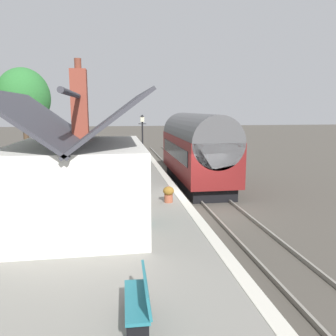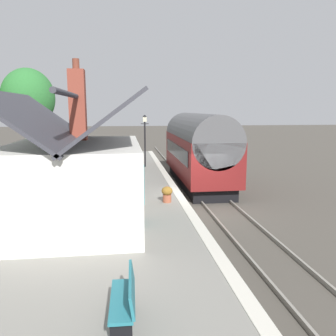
{
  "view_description": "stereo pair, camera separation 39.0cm",
  "coord_description": "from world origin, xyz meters",
  "px_view_note": "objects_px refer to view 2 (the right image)",
  "views": [
    {
      "loc": [
        -14.59,
        3.95,
        4.58
      ],
      "look_at": [
        1.17,
        1.5,
        1.84
      ],
      "focal_mm": 36.76,
      "sensor_mm": 36.0,
      "label": 1
    },
    {
      "loc": [
        -14.65,
        3.57,
        4.58
      ],
      "look_at": [
        1.17,
        1.5,
        1.84
      ],
      "focal_mm": 36.76,
      "sensor_mm": 36.0,
      "label": 2
    }
  ],
  "objects_px": {
    "bench_mid_platform": "(120,165)",
    "bench_by_lamp": "(124,154)",
    "bench_near_building": "(125,298)",
    "lamp_post_platform": "(145,130)",
    "station_building": "(76,178)",
    "bench_platform_end": "(119,172)",
    "train": "(198,149)",
    "tree_far_left": "(28,98)",
    "planter_under_sign": "(167,193)",
    "planter_edge_far": "(123,161)",
    "planter_bench_left": "(56,179)"
  },
  "relations": [
    {
      "from": "bench_by_lamp",
      "to": "planter_edge_far",
      "type": "distance_m",
      "value": 3.18
    },
    {
      "from": "bench_by_lamp",
      "to": "tree_far_left",
      "type": "distance_m",
      "value": 8.48
    },
    {
      "from": "lamp_post_platform",
      "to": "bench_platform_end",
      "type": "bearing_deg",
      "value": 158.91
    },
    {
      "from": "train",
      "to": "bench_by_lamp",
      "type": "relative_size",
      "value": 6.65
    },
    {
      "from": "bench_near_building",
      "to": "lamp_post_platform",
      "type": "height_order",
      "value": "lamp_post_platform"
    },
    {
      "from": "train",
      "to": "planter_edge_far",
      "type": "distance_m",
      "value": 4.88
    },
    {
      "from": "bench_by_lamp",
      "to": "planter_under_sign",
      "type": "xyz_separation_m",
      "value": [
        -11.57,
        -1.65,
        -0.11
      ]
    },
    {
      "from": "bench_platform_end",
      "to": "planter_under_sign",
      "type": "distance_m",
      "value": 5.0
    },
    {
      "from": "lamp_post_platform",
      "to": "tree_far_left",
      "type": "xyz_separation_m",
      "value": [
        5.09,
        8.39,
        2.15
      ]
    },
    {
      "from": "station_building",
      "to": "planter_under_sign",
      "type": "distance_m",
      "value": 3.98
    },
    {
      "from": "bench_mid_platform",
      "to": "tree_far_left",
      "type": "xyz_separation_m",
      "value": [
        7.14,
        6.77,
        4.06
      ]
    },
    {
      "from": "bench_platform_end",
      "to": "planter_edge_far",
      "type": "distance_m",
      "value": 3.81
    },
    {
      "from": "train",
      "to": "bench_by_lamp",
      "type": "height_order",
      "value": "train"
    },
    {
      "from": "bench_platform_end",
      "to": "train",
      "type": "bearing_deg",
      "value": -65.88
    },
    {
      "from": "bench_near_building",
      "to": "bench_by_lamp",
      "type": "height_order",
      "value": "same"
    },
    {
      "from": "station_building",
      "to": "tree_far_left",
      "type": "relative_size",
      "value": 0.83
    },
    {
      "from": "train",
      "to": "station_building",
      "type": "relative_size",
      "value": 1.48
    },
    {
      "from": "station_building",
      "to": "lamp_post_platform",
      "type": "height_order",
      "value": "station_building"
    },
    {
      "from": "bench_mid_platform",
      "to": "bench_platform_end",
      "type": "distance_m",
      "value": 2.2
    },
    {
      "from": "planter_edge_far",
      "to": "bench_mid_platform",
      "type": "bearing_deg",
      "value": 172.75
    },
    {
      "from": "train",
      "to": "planter_bench_left",
      "type": "distance_m",
      "value": 8.44
    },
    {
      "from": "lamp_post_platform",
      "to": "bench_by_lamp",
      "type": "bearing_deg",
      "value": 25.98
    },
    {
      "from": "station_building",
      "to": "train",
      "type": "bearing_deg",
      "value": -34.91
    },
    {
      "from": "station_building",
      "to": "bench_mid_platform",
      "type": "bearing_deg",
      "value": -8.76
    },
    {
      "from": "planter_bench_left",
      "to": "bench_near_building",
      "type": "bearing_deg",
      "value": -163.94
    },
    {
      "from": "bench_near_building",
      "to": "bench_mid_platform",
      "type": "height_order",
      "value": "same"
    },
    {
      "from": "train",
      "to": "bench_mid_platform",
      "type": "height_order",
      "value": "train"
    },
    {
      "from": "bench_mid_platform",
      "to": "bench_by_lamp",
      "type": "bearing_deg",
      "value": -3.52
    },
    {
      "from": "bench_mid_platform",
      "to": "station_building",
      "type": "bearing_deg",
      "value": 171.24
    },
    {
      "from": "train",
      "to": "bench_platform_end",
      "type": "bearing_deg",
      "value": 114.12
    },
    {
      "from": "bench_near_building",
      "to": "lamp_post_platform",
      "type": "relative_size",
      "value": 0.42
    },
    {
      "from": "station_building",
      "to": "lamp_post_platform",
      "type": "xyz_separation_m",
      "value": [
        10.8,
        -2.97,
        0.92
      ]
    },
    {
      "from": "bench_mid_platform",
      "to": "planter_edge_far",
      "type": "xyz_separation_m",
      "value": [
        1.6,
        -0.2,
        0.02
      ]
    },
    {
      "from": "bench_mid_platform",
      "to": "planter_under_sign",
      "type": "xyz_separation_m",
      "value": [
        -6.79,
        -1.95,
        -0.11
      ]
    },
    {
      "from": "lamp_post_platform",
      "to": "planter_under_sign",
      "type": "bearing_deg",
      "value": -177.92
    },
    {
      "from": "station_building",
      "to": "planter_edge_far",
      "type": "bearing_deg",
      "value": -8.52
    },
    {
      "from": "planter_bench_left",
      "to": "planter_edge_far",
      "type": "xyz_separation_m",
      "value": [
        4.74,
        -3.32,
        0.15
      ]
    },
    {
      "from": "bench_near_building",
      "to": "planter_under_sign",
      "type": "height_order",
      "value": "bench_near_building"
    },
    {
      "from": "planter_bench_left",
      "to": "bench_by_lamp",
      "type": "bearing_deg",
      "value": -23.29
    },
    {
      "from": "bench_near_building",
      "to": "planter_edge_far",
      "type": "xyz_separation_m",
      "value": [
        16.26,
        -0.0,
        0.02
      ]
    },
    {
      "from": "bench_mid_platform",
      "to": "planter_edge_far",
      "type": "distance_m",
      "value": 1.61
    },
    {
      "from": "bench_mid_platform",
      "to": "bench_by_lamp",
      "type": "relative_size",
      "value": 1.0
    },
    {
      "from": "bench_near_building",
      "to": "station_building",
      "type": "bearing_deg",
      "value": 14.66
    },
    {
      "from": "planter_under_sign",
      "to": "tree_far_left",
      "type": "xyz_separation_m",
      "value": [
        13.93,
        8.71,
        4.17
      ]
    },
    {
      "from": "station_building",
      "to": "tree_far_left",
      "type": "distance_m",
      "value": 17.06
    },
    {
      "from": "station_building",
      "to": "tree_far_left",
      "type": "height_order",
      "value": "tree_far_left"
    },
    {
      "from": "station_building",
      "to": "bench_mid_platform",
      "type": "distance_m",
      "value": 8.9
    },
    {
      "from": "planter_under_sign",
      "to": "bench_platform_end",
      "type": "bearing_deg",
      "value": 23.14
    },
    {
      "from": "bench_near_building",
      "to": "lamp_post_platform",
      "type": "distance_m",
      "value": 16.89
    },
    {
      "from": "train",
      "to": "bench_mid_platform",
      "type": "relative_size",
      "value": 6.67
    }
  ]
}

